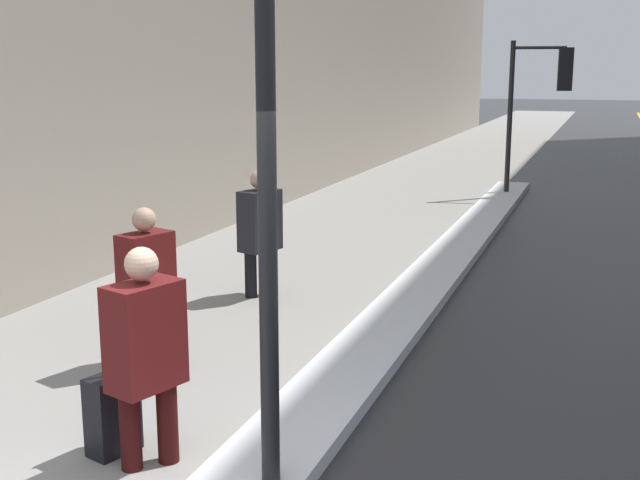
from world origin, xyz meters
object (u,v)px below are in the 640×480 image
at_px(traffic_light_near, 545,86).
at_px(pedestrian_nearside, 260,227).
at_px(lamp_post, 266,89).
at_px(rolling_suitcase, 113,415).
at_px(pedestrian_in_glasses, 147,279).
at_px(pedestrian_trailing, 145,348).

relative_size(traffic_light_near, pedestrian_nearside, 2.14).
height_order(lamp_post, rolling_suitcase, lamp_post).
bearing_deg(pedestrian_in_glasses, pedestrian_trailing, 49.34).
relative_size(pedestrian_in_glasses, pedestrian_nearside, 0.96).
xyz_separation_m(traffic_light_near, pedestrian_trailing, (-1.52, -13.55, -1.55)).
height_order(pedestrian_trailing, rolling_suitcase, pedestrian_trailing).
xyz_separation_m(lamp_post, traffic_light_near, (0.56, 13.64, -0.20)).
distance_m(traffic_light_near, pedestrian_in_glasses, 12.20).
bearing_deg(pedestrian_nearside, traffic_light_near, -177.52).
distance_m(pedestrian_nearside, rolling_suitcase, 4.25).
relative_size(pedestrian_trailing, pedestrian_in_glasses, 1.04).
bearing_deg(traffic_light_near, pedestrian_trailing, -104.62).
bearing_deg(rolling_suitcase, traffic_light_near, -170.10).
relative_size(pedestrian_nearside, rolling_suitcase, 1.66).
bearing_deg(pedestrian_in_glasses, pedestrian_nearside, -162.84).
height_order(lamp_post, pedestrian_trailing, lamp_post).
height_order(lamp_post, traffic_light_near, lamp_post).
distance_m(pedestrian_trailing, pedestrian_nearside, 4.36).
bearing_deg(pedestrian_nearside, pedestrian_trailing, 31.47).
bearing_deg(rolling_suitcase, lamp_post, 100.50).
xyz_separation_m(pedestrian_in_glasses, rolling_suitcase, (0.71, -1.65, -0.54)).
relative_size(lamp_post, traffic_light_near, 1.28).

